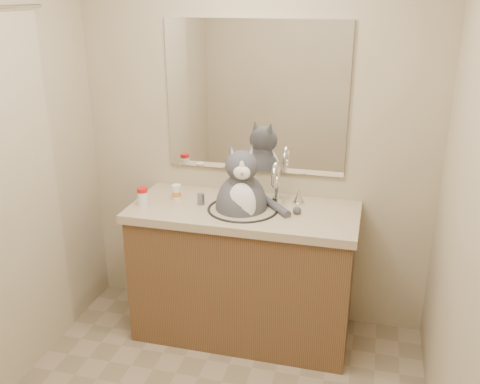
# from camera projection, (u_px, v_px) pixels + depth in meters

# --- Properties ---
(room) EXTENTS (2.22, 2.52, 2.42)m
(room) POSITION_uv_depth(u_px,v_px,m) (185.00, 215.00, 2.13)
(room) COLOR gray
(room) RESTS_ON ground
(vanity) EXTENTS (1.34, 0.59, 1.12)m
(vanity) POSITION_uv_depth(u_px,v_px,m) (244.00, 269.00, 3.27)
(vanity) COLOR brown
(vanity) RESTS_ON ground
(mirror) EXTENTS (1.10, 0.02, 0.90)m
(mirror) POSITION_uv_depth(u_px,v_px,m) (255.00, 98.00, 3.17)
(mirror) COLOR white
(mirror) RESTS_ON room
(cat) EXTENTS (0.50, 0.40, 0.61)m
(cat) POSITION_uv_depth(u_px,v_px,m) (242.00, 202.00, 3.12)
(cat) COLOR #45464A
(cat) RESTS_ON vanity
(pill_bottle_redcap) EXTENTS (0.07, 0.07, 0.11)m
(pill_bottle_redcap) POSITION_uv_depth(u_px,v_px,m) (143.00, 196.00, 3.16)
(pill_bottle_redcap) COLOR white
(pill_bottle_redcap) RESTS_ON vanity
(pill_bottle_orange) EXTENTS (0.07, 0.07, 0.09)m
(pill_bottle_orange) POSITION_uv_depth(u_px,v_px,m) (177.00, 193.00, 3.25)
(pill_bottle_orange) COLOR white
(pill_bottle_orange) RESTS_ON vanity
(grey_canister) EXTENTS (0.05, 0.05, 0.07)m
(grey_canister) POSITION_uv_depth(u_px,v_px,m) (201.00, 199.00, 3.17)
(grey_canister) COLOR slate
(grey_canister) RESTS_ON vanity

